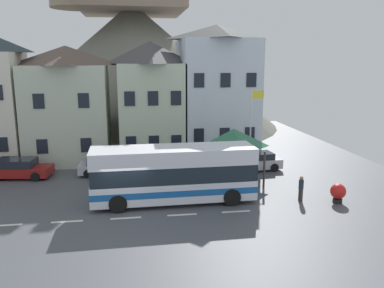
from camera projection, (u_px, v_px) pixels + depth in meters
The scene contains 15 objects.
ground_plane at pixel (126, 210), 22.01m from camera, with size 40.00×60.00×0.07m.
townhouse_01 at pixel (69, 104), 32.20m from camera, with size 6.38×6.59×9.31m.
townhouse_02 at pixel (151, 100), 33.20m from camera, with size 5.28×6.68×9.72m.
townhouse_03 at pixel (216, 91), 33.99m from camera, with size 6.24×6.87×11.10m.
hilltop_castle at pixel (133, 61), 49.08m from camera, with size 35.90×35.90×21.53m.
transit_bus at pixel (174, 175), 22.85m from camera, with size 9.52×2.78×3.27m.
bus_shelter at pixel (234, 138), 26.58m from camera, with size 3.60×3.60×3.66m.
parked_car_00 at pixel (108, 165), 28.73m from camera, with size 4.34×2.09×1.44m.
parked_car_01 at pixel (18, 168), 27.82m from camera, with size 4.59×2.49×1.36m.
parked_car_03 at pixel (254, 161), 29.77m from camera, with size 4.21×2.11×1.34m.
pedestrian_00 at pixel (301, 189), 23.12m from camera, with size 0.29×0.39×1.53m.
pedestrian_01 at pixel (239, 175), 25.48m from camera, with size 0.33×0.33×1.58m.
public_bench at pixel (233, 166), 29.08m from camera, with size 1.52×0.48×0.87m.
flagpole at pixel (252, 125), 28.22m from camera, with size 0.95×0.10×6.13m.
harbour_buoy at pixel (338, 192), 22.88m from camera, with size 0.90×0.90×1.15m.
Camera 1 is at (0.48, -21.08, 8.16)m, focal length 36.79 mm.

